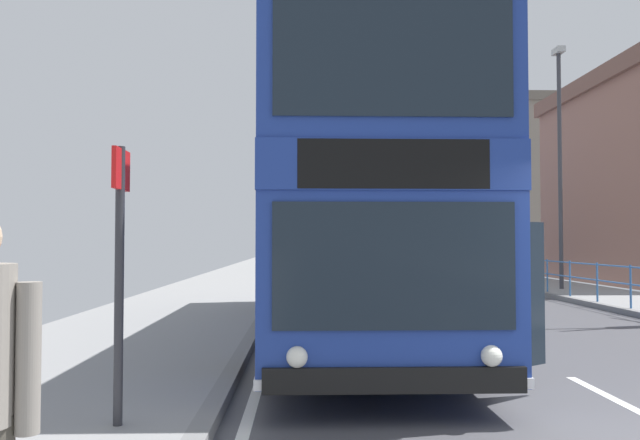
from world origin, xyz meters
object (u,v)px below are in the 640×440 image
double_decker_bus_main (348,208)px  street_lamp_far_side (560,150)px  bus_stop_sign_near (120,251)px  background_bus_far_lane (419,243)px  background_building_01 (505,184)px

double_decker_bus_main → street_lamp_far_side: (7.99, 9.90, 2.56)m
bus_stop_sign_near → double_decker_bus_main: bearing=67.8°
background_bus_far_lane → street_lamp_far_side: size_ratio=1.17×
background_bus_far_lane → background_building_01: size_ratio=0.73×
street_lamp_far_side → double_decker_bus_main: bearing=-128.9°
background_bus_far_lane → street_lamp_far_side: 12.51m
bus_stop_sign_near → background_building_01: background_building_01 is taller
double_decker_bus_main → background_bus_far_lane: bearing=76.3°
background_bus_far_lane → bus_stop_sign_near: background_bus_far_lane is taller
background_bus_far_lane → background_building_01: background_building_01 is taller
street_lamp_far_side → background_bus_far_lane: bearing=103.0°
double_decker_bus_main → background_building_01: bearing=68.5°
double_decker_bus_main → background_bus_far_lane: 22.33m
double_decker_bus_main → background_bus_far_lane: size_ratio=1.20×
bus_stop_sign_near → street_lamp_far_side: size_ratio=0.29×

